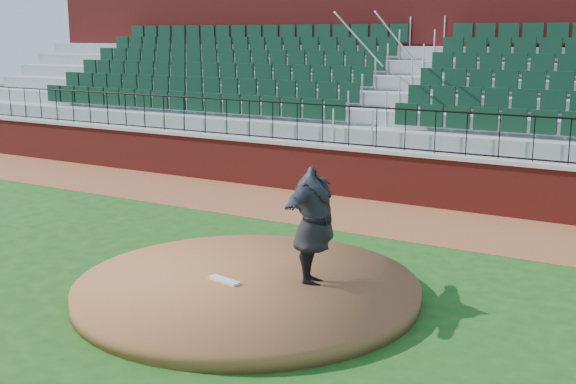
# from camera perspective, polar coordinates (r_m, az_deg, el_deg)

# --- Properties ---
(ground) EXTENTS (90.00, 90.00, 0.00)m
(ground) POSITION_cam_1_polar(r_m,az_deg,el_deg) (12.15, -3.67, -7.30)
(ground) COLOR #194814
(ground) RESTS_ON ground
(warning_track) EXTENTS (34.00, 3.20, 0.01)m
(warning_track) POSITION_cam_1_polar(r_m,az_deg,el_deg) (16.68, 6.91, -1.90)
(warning_track) COLOR brown
(warning_track) RESTS_ON ground
(field_wall) EXTENTS (34.00, 0.35, 1.20)m
(field_wall) POSITION_cam_1_polar(r_m,az_deg,el_deg) (17.99, 9.05, 1.02)
(field_wall) COLOR maroon
(field_wall) RESTS_ON ground
(wall_cap) EXTENTS (34.00, 0.45, 0.10)m
(wall_cap) POSITION_cam_1_polar(r_m,az_deg,el_deg) (17.88, 9.12, 3.06)
(wall_cap) COLOR #B7B7B7
(wall_cap) RESTS_ON field_wall
(wall_railing) EXTENTS (34.00, 0.05, 1.00)m
(wall_railing) POSITION_cam_1_polar(r_m,az_deg,el_deg) (17.80, 9.18, 4.81)
(wall_railing) COLOR black
(wall_railing) RESTS_ON wall_cap
(seating_stands) EXTENTS (34.00, 5.10, 4.60)m
(seating_stands) POSITION_cam_1_polar(r_m,az_deg,el_deg) (20.29, 12.13, 7.02)
(seating_stands) COLOR gray
(seating_stands) RESTS_ON ground
(concourse_wall) EXTENTS (34.00, 0.50, 5.50)m
(concourse_wall) POSITION_cam_1_polar(r_m,az_deg,el_deg) (22.92, 14.49, 8.61)
(concourse_wall) COLOR maroon
(concourse_wall) RESTS_ON ground
(pitchers_mound) EXTENTS (5.43, 5.43, 0.25)m
(pitchers_mound) POSITION_cam_1_polar(r_m,az_deg,el_deg) (11.61, -3.21, -7.58)
(pitchers_mound) COLOR brown
(pitchers_mound) RESTS_ON ground
(pitching_rubber) EXTENTS (0.63, 0.27, 0.04)m
(pitching_rubber) POSITION_cam_1_polar(r_m,az_deg,el_deg) (11.58, -5.03, -6.91)
(pitching_rubber) COLOR silver
(pitching_rubber) RESTS_ON pitchers_mound
(pitcher) EXTENTS (1.23, 2.37, 1.86)m
(pitcher) POSITION_cam_1_polar(r_m,az_deg,el_deg) (11.22, 2.01, -2.64)
(pitcher) COLOR black
(pitcher) RESTS_ON pitchers_mound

